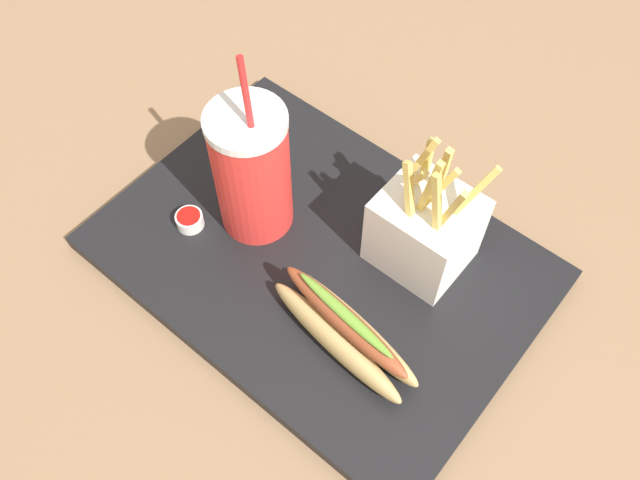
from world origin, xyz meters
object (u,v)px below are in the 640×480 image
Objects in this scene: soda_cup at (252,171)px; hot_dog_1 at (344,330)px; fries_basket at (425,229)px; ketchup_cup_1 at (190,220)px.

soda_cup is 1.30× the size of hot_dog_1.
fries_basket reaches higher than hot_dog_1.
ketchup_cup_1 is at bearing 179.54° from hot_dog_1.
hot_dog_1 is 5.83× the size of ketchup_cup_1.
hot_dog_1 is at bearing -89.89° from fries_basket.
hot_dog_1 reaches higher than ketchup_cup_1.
hot_dog_1 is 0.23m from ketchup_cup_1.
hot_dog_1 is at bearing -18.96° from soda_cup.
soda_cup is 0.20m from fries_basket.
ketchup_cup_1 is (-0.23, -0.14, -0.04)m from fries_basket.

